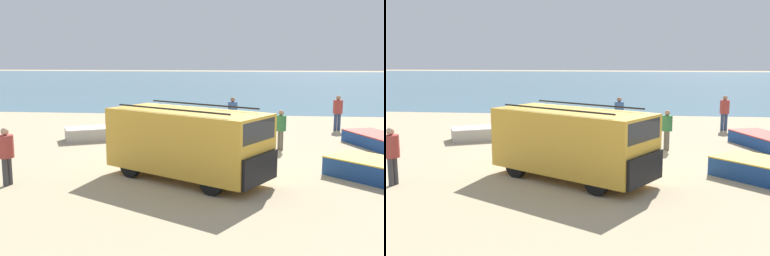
{
  "view_description": "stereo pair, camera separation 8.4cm",
  "coord_description": "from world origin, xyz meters",
  "views": [
    {
      "loc": [
        2.07,
        -16.6,
        3.76
      ],
      "look_at": [
        0.21,
        0.38,
        1.0
      ],
      "focal_mm": 42.0,
      "sensor_mm": 36.0,
      "label": 1
    },
    {
      "loc": [
        2.16,
        -16.59,
        3.76
      ],
      "look_at": [
        0.21,
        0.38,
        1.0
      ],
      "focal_mm": 42.0,
      "sensor_mm": 36.0,
      "label": 2
    }
  ],
  "objects": [
    {
      "name": "parked_van",
      "position": [
        0.48,
        -3.3,
        1.18
      ],
      "size": [
        5.35,
        4.27,
        2.27
      ],
      "rotation": [
        0.0,
        0.0,
        5.75
      ],
      "color": "gold",
      "rests_on": "ground_plane"
    },
    {
      "name": "fisherman_2",
      "position": [
        1.67,
        5.31,
        1.05
      ],
      "size": [
        0.46,
        0.46,
        1.76
      ],
      "rotation": [
        0.0,
        0.0,
        2.83
      ],
      "color": "#38383D",
      "rests_on": "ground_plane"
    },
    {
      "name": "fishing_rowboat_0",
      "position": [
        -0.82,
        4.99,
        0.33
      ],
      "size": [
        3.56,
        3.22,
        0.65
      ],
      "rotation": [
        0.0,
        0.0,
        5.59
      ],
      "color": "navy",
      "rests_on": "ground_plane"
    },
    {
      "name": "fisherman_3",
      "position": [
        3.68,
        1.44,
        0.96
      ],
      "size": [
        0.42,
        0.42,
        1.61
      ],
      "rotation": [
        0.0,
        0.0,
        0.43
      ],
      "color": "#5B564C",
      "rests_on": "ground_plane"
    },
    {
      "name": "ground_plane",
      "position": [
        0.0,
        0.0,
        0.0
      ],
      "size": [
        200.0,
        200.0,
        0.0
      ],
      "primitive_type": "plane",
      "color": "tan"
    },
    {
      "name": "fishing_rowboat_2",
      "position": [
        -4.14,
        2.94,
        0.29
      ],
      "size": [
        3.75,
        2.53,
        0.57
      ],
      "rotation": [
        0.0,
        0.0,
        0.46
      ],
      "color": "#ADA89E",
      "rests_on": "ground_plane"
    },
    {
      "name": "sea_water",
      "position": [
        0.0,
        52.0,
        0.0
      ],
      "size": [
        120.0,
        80.0,
        0.01
      ],
      "primitive_type": "cube",
      "color": "#477084",
      "rests_on": "ground_plane"
    },
    {
      "name": "fisherman_0",
      "position": [
        -4.69,
        -4.53,
        1.02
      ],
      "size": [
        0.45,
        0.45,
        1.71
      ],
      "rotation": [
        0.0,
        0.0,
        6.03
      ],
      "color": "#38383D",
      "rests_on": "ground_plane"
    },
    {
      "name": "fishing_rowboat_1",
      "position": [
        7.83,
        2.41,
        0.27
      ],
      "size": [
        2.49,
        3.97,
        0.53
      ],
      "rotation": [
        0.0,
        0.0,
        5.06
      ],
      "color": "navy",
      "rests_on": "ground_plane"
    },
    {
      "name": "fisherman_1",
      "position": [
        6.95,
        6.61,
        1.07
      ],
      "size": [
        0.47,
        0.47,
        1.78
      ],
      "rotation": [
        0.0,
        0.0,
        1.62
      ],
      "color": "navy",
      "rests_on": "ground_plane"
    }
  ]
}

